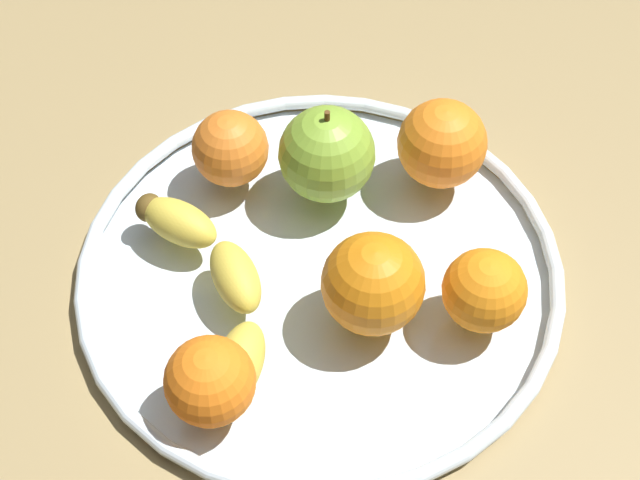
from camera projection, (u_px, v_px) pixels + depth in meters
The scene contains 9 objects.
ground_plane at pixel (320, 291), 75.77cm from camera, with size 121.06×121.06×4.00cm, color #977F51.
fruit_bowl at pixel (320, 270), 73.44cm from camera, with size 38.23×38.23×1.80cm.
banana at pixel (214, 282), 69.64cm from camera, with size 21.19×7.65×3.36cm.
apple at pixel (327, 154), 74.40cm from camera, with size 7.84×7.84×8.64cm.
orange_back_left at pixel (442, 144), 75.44cm from camera, with size 7.32×7.32×7.32cm, color orange.
orange_center at pixel (484, 290), 67.44cm from camera, with size 6.22×6.22×6.22cm, color orange.
orange_front_right at pixel (373, 284), 66.97cm from camera, with size 7.60×7.60×7.60cm, color orange.
orange_front_left at pixel (230, 149), 75.81cm from camera, with size 6.31×6.31×6.31cm, color orange.
orange_back_right at pixel (210, 381), 62.91cm from camera, with size 6.31×6.31×6.31cm, color orange.
Camera 1 is at (-39.67, 15.41, 60.82)cm, focal length 52.44 mm.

